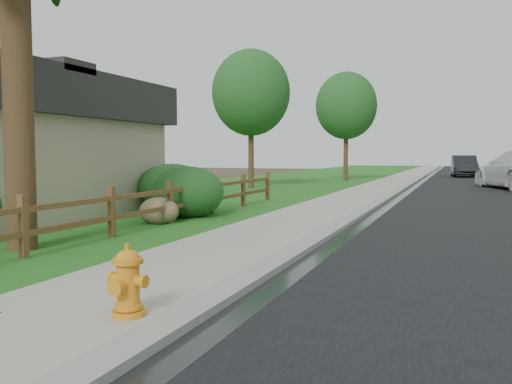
% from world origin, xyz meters
% --- Properties ---
extents(ground, '(120.00, 120.00, 0.00)m').
position_xyz_m(ground, '(0.00, 0.00, 0.00)').
color(ground, '#352A1C').
extents(road, '(8.00, 90.00, 0.02)m').
position_xyz_m(road, '(4.60, 35.00, 0.01)').
color(road, black).
rests_on(road, ground).
extents(curb, '(0.40, 90.00, 0.12)m').
position_xyz_m(curb, '(0.40, 35.00, 0.06)').
color(curb, gray).
rests_on(curb, ground).
extents(wet_gutter, '(0.50, 90.00, 0.00)m').
position_xyz_m(wet_gutter, '(0.75, 35.00, 0.02)').
color(wet_gutter, black).
rests_on(wet_gutter, road).
extents(sidewalk, '(2.20, 90.00, 0.10)m').
position_xyz_m(sidewalk, '(-0.90, 35.00, 0.05)').
color(sidewalk, gray).
rests_on(sidewalk, ground).
extents(grass_strip, '(1.60, 90.00, 0.06)m').
position_xyz_m(grass_strip, '(-2.80, 35.00, 0.03)').
color(grass_strip, '#205418').
rests_on(grass_strip, ground).
extents(lawn_near, '(9.00, 90.00, 0.04)m').
position_xyz_m(lawn_near, '(-8.00, 35.00, 0.02)').
color(lawn_near, '#205418').
rests_on(lawn_near, ground).
extents(ranch_fence, '(0.12, 16.92, 1.10)m').
position_xyz_m(ranch_fence, '(-3.60, 6.40, 0.62)').
color(ranch_fence, '#52301B').
rests_on(ranch_fence, ground).
extents(fire_hydrant, '(0.48, 0.39, 0.75)m').
position_xyz_m(fire_hydrant, '(-0.10, 0.58, 0.44)').
color(fire_hydrant, orange).
rests_on(fire_hydrant, sidewalk).
extents(dark_car_far, '(2.05, 5.11, 1.65)m').
position_xyz_m(dark_car_far, '(3.36, 40.86, 0.85)').
color(dark_car_far, black).
rests_on(dark_car_far, road).
extents(boulder, '(1.23, 1.06, 0.69)m').
position_xyz_m(boulder, '(-3.90, 7.56, 0.35)').
color(boulder, brown).
rests_on(boulder, ground).
extents(shrub_c, '(2.14, 2.14, 1.43)m').
position_xyz_m(shrub_c, '(-3.90, 9.10, 0.71)').
color(shrub_c, '#1F4318').
rests_on(shrub_c, ground).
extents(shrub_d, '(2.75, 2.75, 1.47)m').
position_xyz_m(shrub_d, '(-5.26, 10.62, 0.73)').
color(shrub_d, '#1F4318').
rests_on(shrub_d, ground).
extents(tree_near_left, '(3.99, 3.99, 7.08)m').
position_xyz_m(tree_near_left, '(-7.00, 21.90, 4.87)').
color(tree_near_left, '#392817').
rests_on(tree_near_left, ground).
extents(tree_mid_left, '(3.94, 3.94, 7.05)m').
position_xyz_m(tree_mid_left, '(-3.90, 30.94, 4.87)').
color(tree_mid_left, '#392817').
rests_on(tree_mid_left, ground).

